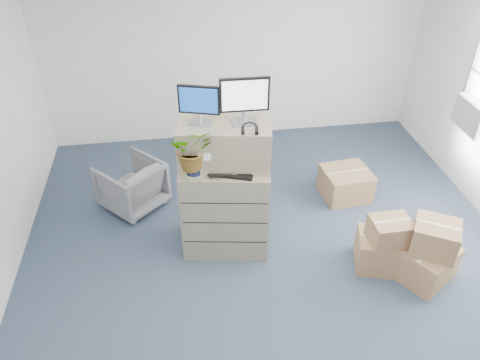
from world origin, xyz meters
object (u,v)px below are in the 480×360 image
object	(u,v)px
keyboard	(230,172)
water_bottle	(234,153)
filing_cabinet_lower	(226,207)
potted_plant	(193,153)
monitor_left	(199,103)
office_chair	(131,183)
monitor_right	(245,98)

from	to	relation	value
keyboard	water_bottle	bearing A→B (deg)	89.17
filing_cabinet_lower	potted_plant	distance (m)	0.93
filing_cabinet_lower	monitor_left	world-z (taller)	monitor_left
potted_plant	office_chair	xyz separation A→B (m)	(-0.82, 1.07, -1.06)
keyboard	water_bottle	size ratio (longest dim) A/B	1.95
filing_cabinet_lower	water_bottle	world-z (taller)	water_bottle
potted_plant	keyboard	bearing A→B (deg)	-5.63
filing_cabinet_lower	keyboard	size ratio (longest dim) A/B	2.22
monitor_left	monitor_right	distance (m)	0.47
monitor_left	monitor_right	xyz separation A→B (m)	(0.47, -0.06, 0.05)
keyboard	water_bottle	world-z (taller)	water_bottle
keyboard	office_chair	size ratio (longest dim) A/B	0.70
water_bottle	keyboard	bearing A→B (deg)	-110.46
monitor_right	keyboard	distance (m)	0.82
monitor_left	office_chair	size ratio (longest dim) A/B	0.58
filing_cabinet_lower	office_chair	distance (m)	1.53
monitor_right	keyboard	world-z (taller)	monitor_right
filing_cabinet_lower	monitor_left	size ratio (longest dim) A/B	2.70
monitor_left	office_chair	distance (m)	1.99
water_bottle	potted_plant	world-z (taller)	potted_plant
water_bottle	office_chair	size ratio (longest dim) A/B	0.36
monitor_left	potted_plant	xyz separation A→B (m)	(-0.11, -0.20, -0.48)
monitor_left	water_bottle	world-z (taller)	monitor_left
filing_cabinet_lower	monitor_left	xyz separation A→B (m)	(-0.24, 0.11, 1.33)
filing_cabinet_lower	water_bottle	bearing A→B (deg)	36.02
monitor_right	water_bottle	world-z (taller)	monitor_right
filing_cabinet_lower	potted_plant	world-z (taller)	potted_plant
keyboard	water_bottle	distance (m)	0.24
monitor_right	filing_cabinet_lower	bearing A→B (deg)	-166.96
monitor_left	monitor_right	world-z (taller)	monitor_right
filing_cabinet_lower	monitor_left	distance (m)	1.36
keyboard	potted_plant	xyz separation A→B (m)	(-0.39, 0.04, 0.26)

